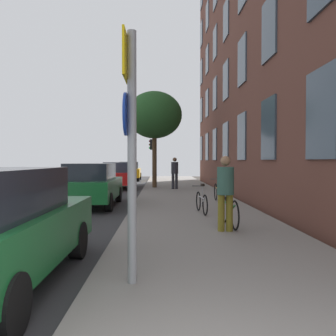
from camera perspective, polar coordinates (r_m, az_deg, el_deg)
name	(u,v)px	position (r m, az deg, el deg)	size (l,w,h in m)	color
ground_plane	(111,196)	(16.97, -9.45, -4.64)	(41.80, 41.80, 0.00)	#332D28
road_asphalt	(67,196)	(17.40, -16.33, -4.52)	(7.00, 38.00, 0.01)	#2D2D30
sidewalk	(183,195)	(16.84, 2.47, -4.47)	(4.20, 38.00, 0.12)	gray
sign_post	(130,136)	(4.57, -6.27, 5.34)	(0.16, 0.60, 3.31)	gray
traffic_light	(152,152)	(26.67, -2.62, 2.65)	(0.43, 0.24, 3.30)	black
tree_near	(154,115)	(20.99, -2.25, 8.69)	(3.31, 3.31, 5.76)	#4C3823
bicycle_0	(229,210)	(8.67, 10.08, -6.92)	(0.42, 1.71, 0.99)	black
bicycle_1	(202,202)	(10.70, 5.57, -5.54)	(0.42, 1.60, 0.91)	black
bicycle_2	(218,192)	(13.62, 8.21, -3.97)	(0.42, 1.72, 0.98)	black
pedestrian_0	(225,188)	(7.99, 9.46, -3.32)	(0.49, 0.49, 1.72)	olive
pedestrian_1	(175,171)	(19.61, 1.11, -0.49)	(0.48, 0.48, 1.79)	#26262D
car_1	(92,184)	(13.27, -12.48, -2.65)	(1.88, 4.26, 1.62)	#19662D
car_2	(119,175)	(21.50, -8.16, -1.16)	(1.82, 4.17, 1.62)	red
car_3	(130,171)	(29.79, -6.35, -0.49)	(1.91, 4.07, 1.62)	orange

